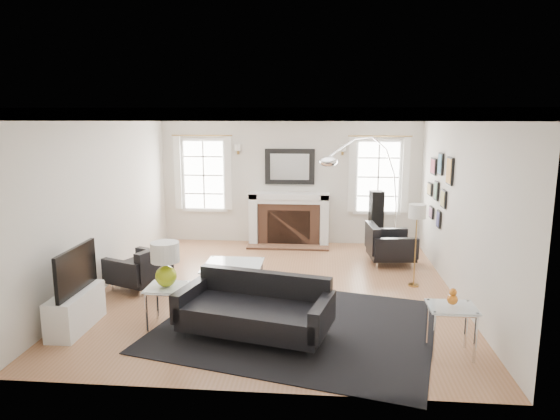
# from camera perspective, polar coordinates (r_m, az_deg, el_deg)

# --- Properties ---
(floor) EXTENTS (6.00, 6.00, 0.00)m
(floor) POSITION_cam_1_polar(r_m,az_deg,el_deg) (8.04, -0.39, -9.03)
(floor) COLOR #986340
(floor) RESTS_ON ground
(back_wall) EXTENTS (5.50, 0.04, 2.80)m
(back_wall) POSITION_cam_1_polar(r_m,az_deg,el_deg) (10.63, 1.13, 3.66)
(back_wall) COLOR beige
(back_wall) RESTS_ON floor
(front_wall) EXTENTS (5.50, 0.04, 2.80)m
(front_wall) POSITION_cam_1_polar(r_m,az_deg,el_deg) (4.77, -3.83, -5.46)
(front_wall) COLOR beige
(front_wall) RESTS_ON floor
(left_wall) EXTENTS (0.04, 6.00, 2.80)m
(left_wall) POSITION_cam_1_polar(r_m,az_deg,el_deg) (8.39, -19.44, 1.08)
(left_wall) COLOR beige
(left_wall) RESTS_ON floor
(right_wall) EXTENTS (0.04, 6.00, 2.80)m
(right_wall) POSITION_cam_1_polar(r_m,az_deg,el_deg) (7.91, 19.85, 0.49)
(right_wall) COLOR beige
(right_wall) RESTS_ON floor
(ceiling) EXTENTS (5.50, 6.00, 0.02)m
(ceiling) POSITION_cam_1_polar(r_m,az_deg,el_deg) (7.56, -0.42, 11.35)
(ceiling) COLOR white
(ceiling) RESTS_ON back_wall
(crown_molding) EXTENTS (5.50, 6.00, 0.12)m
(crown_molding) POSITION_cam_1_polar(r_m,az_deg,el_deg) (7.56, -0.41, 10.90)
(crown_molding) COLOR white
(crown_molding) RESTS_ON back_wall
(fireplace) EXTENTS (1.70, 0.69, 1.11)m
(fireplace) POSITION_cam_1_polar(r_m,az_deg,el_deg) (10.57, 1.04, -1.10)
(fireplace) COLOR white
(fireplace) RESTS_ON floor
(mantel_mirror) EXTENTS (1.05, 0.07, 0.75)m
(mantel_mirror) POSITION_cam_1_polar(r_m,az_deg,el_deg) (10.56, 1.12, 4.98)
(mantel_mirror) COLOR black
(mantel_mirror) RESTS_ON back_wall
(window_left) EXTENTS (1.24, 0.15, 1.62)m
(window_left) POSITION_cam_1_polar(r_m,az_deg,el_deg) (10.86, -8.70, 4.00)
(window_left) COLOR white
(window_left) RESTS_ON back_wall
(window_right) EXTENTS (1.24, 0.15, 1.62)m
(window_right) POSITION_cam_1_polar(r_m,az_deg,el_deg) (10.61, 11.15, 3.76)
(window_right) COLOR white
(window_right) RESTS_ON back_wall
(gallery_wall) EXTENTS (0.04, 1.73, 1.29)m
(gallery_wall) POSITION_cam_1_polar(r_m,az_deg,el_deg) (9.12, 17.68, 2.78)
(gallery_wall) COLOR black
(gallery_wall) RESTS_ON right_wall
(tv_unit) EXTENTS (0.35, 1.00, 1.09)m
(tv_unit) POSITION_cam_1_polar(r_m,az_deg,el_deg) (7.05, -22.31, -9.96)
(tv_unit) COLOR white
(tv_unit) RESTS_ON floor
(area_rug) EXTENTS (4.03, 3.62, 0.01)m
(area_rug) POSITION_cam_1_polar(r_m,az_deg,el_deg) (6.75, 1.93, -13.03)
(area_rug) COLOR black
(area_rug) RESTS_ON floor
(sofa) EXTENTS (2.03, 1.28, 0.61)m
(sofa) POSITION_cam_1_polar(r_m,az_deg,el_deg) (6.37, -2.77, -11.34)
(sofa) COLOR black
(sofa) RESTS_ON floor
(armchair_left) EXTENTS (1.01, 1.06, 0.57)m
(armchair_left) POSITION_cam_1_polar(r_m,az_deg,el_deg) (8.28, -15.55, -6.54)
(armchair_left) COLOR black
(armchair_left) RESTS_ON floor
(armchair_right) EXTENTS (0.89, 0.98, 0.61)m
(armchair_right) POSITION_cam_1_polar(r_m,az_deg,el_deg) (9.48, 12.21, -4.01)
(armchair_right) COLOR black
(armchair_right) RESTS_ON floor
(coffee_table) EXTENTS (0.91, 0.91, 0.40)m
(coffee_table) POSITION_cam_1_polar(r_m,az_deg,el_deg) (7.97, -5.40, -6.44)
(coffee_table) COLOR silver
(coffee_table) RESTS_ON floor
(side_table_left) EXTENTS (0.50, 0.50, 0.55)m
(side_table_left) POSITION_cam_1_polar(r_m,az_deg,el_deg) (6.74, -12.81, -9.35)
(side_table_left) COLOR silver
(side_table_left) RESTS_ON floor
(nesting_table) EXTENTS (0.54, 0.45, 0.59)m
(nesting_table) POSITION_cam_1_polar(r_m,az_deg,el_deg) (6.15, 18.99, -11.40)
(nesting_table) COLOR silver
(nesting_table) RESTS_ON floor
(gourd_lamp) EXTENTS (0.37, 0.37, 0.59)m
(gourd_lamp) POSITION_cam_1_polar(r_m,az_deg,el_deg) (6.60, -12.97, -5.72)
(gourd_lamp) COLOR #AABE17
(gourd_lamp) RESTS_ON side_table_left
(orange_vase) EXTENTS (0.12, 0.12, 0.19)m
(orange_vase) POSITION_cam_1_polar(r_m,az_deg,el_deg) (6.07, 19.12, -9.43)
(orange_vase) COLOR orange
(orange_vase) RESTS_ON nesting_table
(arc_floor_lamp) EXTENTS (1.70, 1.58, 2.41)m
(arc_floor_lamp) POSITION_cam_1_polar(r_m,az_deg,el_deg) (9.71, 9.59, 2.24)
(arc_floor_lamp) COLOR silver
(arc_floor_lamp) RESTS_ON floor
(stick_floor_lamp) EXTENTS (0.27, 0.27, 1.35)m
(stick_floor_lamp) POSITION_cam_1_polar(r_m,az_deg,el_deg) (8.17, 15.40, -0.61)
(stick_floor_lamp) COLOR #A37938
(stick_floor_lamp) RESTS_ON floor
(speaker_tower) EXTENTS (0.29, 0.29, 1.23)m
(speaker_tower) POSITION_cam_1_polar(r_m,az_deg,el_deg) (10.22, 10.90, -1.28)
(speaker_tower) COLOR black
(speaker_tower) RESTS_ON floor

